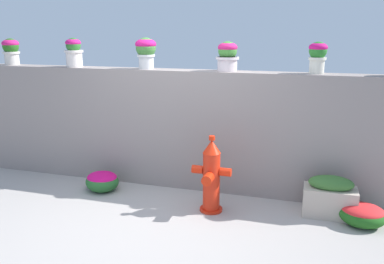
{
  "coord_description": "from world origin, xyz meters",
  "views": [
    {
      "loc": [
        1.61,
        -3.84,
        2.15
      ],
      "look_at": [
        0.17,
        1.05,
        0.84
      ],
      "focal_mm": 37.32,
      "sensor_mm": 36.0,
      "label": 1
    }
  ],
  "objects_px": {
    "potted_plant_1": "(74,51)",
    "potted_plant_3": "(228,55)",
    "planter_box": "(330,197)",
    "fire_hydrant": "(211,177)",
    "potted_plant_0": "(11,49)",
    "flower_bush_left": "(363,214)",
    "potted_plant_4": "(318,54)",
    "flower_bush_right": "(102,181)",
    "potted_plant_2": "(146,50)"
  },
  "relations": [
    {
      "from": "potted_plant_3",
      "to": "planter_box",
      "type": "bearing_deg",
      "value": -19.75
    },
    {
      "from": "potted_plant_1",
      "to": "planter_box",
      "type": "height_order",
      "value": "potted_plant_1"
    },
    {
      "from": "potted_plant_2",
      "to": "flower_bush_left",
      "type": "xyz_separation_m",
      "value": [
        2.84,
        -0.59,
        -1.76
      ]
    },
    {
      "from": "potted_plant_0",
      "to": "potted_plant_4",
      "type": "relative_size",
      "value": 1.03
    },
    {
      "from": "potted_plant_0",
      "to": "planter_box",
      "type": "relative_size",
      "value": 0.65
    },
    {
      "from": "potted_plant_1",
      "to": "flower_bush_right",
      "type": "xyz_separation_m",
      "value": [
        0.62,
        -0.51,
        -1.71
      ]
    },
    {
      "from": "potted_plant_3",
      "to": "fire_hydrant",
      "type": "bearing_deg",
      "value": -91.11
    },
    {
      "from": "planter_box",
      "to": "fire_hydrant",
      "type": "bearing_deg",
      "value": -169.19
    },
    {
      "from": "flower_bush_left",
      "to": "planter_box",
      "type": "relative_size",
      "value": 0.84
    },
    {
      "from": "potted_plant_1",
      "to": "potted_plant_4",
      "type": "bearing_deg",
      "value": 0.55
    },
    {
      "from": "potted_plant_2",
      "to": "fire_hydrant",
      "type": "xyz_separation_m",
      "value": [
        1.1,
        -0.72,
        -1.45
      ]
    },
    {
      "from": "potted_plant_2",
      "to": "fire_hydrant",
      "type": "relative_size",
      "value": 0.44
    },
    {
      "from": "flower_bush_left",
      "to": "potted_plant_3",
      "type": "bearing_deg",
      "value": 160.24
    },
    {
      "from": "potted_plant_1",
      "to": "potted_plant_4",
      "type": "height_order",
      "value": "potted_plant_1"
    },
    {
      "from": "potted_plant_0",
      "to": "potted_plant_1",
      "type": "bearing_deg",
      "value": -1.99
    },
    {
      "from": "potted_plant_0",
      "to": "flower_bush_right",
      "type": "bearing_deg",
      "value": -17.49
    },
    {
      "from": "potted_plant_4",
      "to": "flower_bush_right",
      "type": "xyz_separation_m",
      "value": [
        -2.7,
        -0.54,
        -1.72
      ]
    },
    {
      "from": "potted_plant_3",
      "to": "flower_bush_left",
      "type": "bearing_deg",
      "value": -19.76
    },
    {
      "from": "potted_plant_1",
      "to": "flower_bush_left",
      "type": "bearing_deg",
      "value": -8.15
    },
    {
      "from": "fire_hydrant",
      "to": "flower_bush_right",
      "type": "distance_m",
      "value": 1.62
    },
    {
      "from": "flower_bush_left",
      "to": "planter_box",
      "type": "bearing_deg",
      "value": 160.19
    },
    {
      "from": "potted_plant_0",
      "to": "potted_plant_2",
      "type": "bearing_deg",
      "value": -0.35
    },
    {
      "from": "flower_bush_right",
      "to": "potted_plant_2",
      "type": "bearing_deg",
      "value": 47.95
    },
    {
      "from": "potted_plant_3",
      "to": "potted_plant_4",
      "type": "bearing_deg",
      "value": -1.09
    },
    {
      "from": "potted_plant_0",
      "to": "potted_plant_3",
      "type": "height_order",
      "value": "potted_plant_0"
    },
    {
      "from": "potted_plant_3",
      "to": "flower_bush_right",
      "type": "height_order",
      "value": "potted_plant_3"
    },
    {
      "from": "fire_hydrant",
      "to": "potted_plant_4",
      "type": "bearing_deg",
      "value": 33.05
    },
    {
      "from": "potted_plant_3",
      "to": "planter_box",
      "type": "xyz_separation_m",
      "value": [
        1.36,
        -0.49,
        -1.6
      ]
    },
    {
      "from": "fire_hydrant",
      "to": "potted_plant_1",
      "type": "bearing_deg",
      "value": 162.43
    },
    {
      "from": "potted_plant_3",
      "to": "fire_hydrant",
      "type": "distance_m",
      "value": 1.59
    },
    {
      "from": "potted_plant_3",
      "to": "potted_plant_4",
      "type": "height_order",
      "value": "potted_plant_4"
    },
    {
      "from": "potted_plant_4",
      "to": "planter_box",
      "type": "distance_m",
      "value": 1.71
    },
    {
      "from": "potted_plant_1",
      "to": "potted_plant_3",
      "type": "relative_size",
      "value": 1.08
    },
    {
      "from": "potted_plant_4",
      "to": "fire_hydrant",
      "type": "height_order",
      "value": "potted_plant_4"
    },
    {
      "from": "flower_bush_left",
      "to": "potted_plant_0",
      "type": "bearing_deg",
      "value": 173.19
    },
    {
      "from": "potted_plant_2",
      "to": "flower_bush_right",
      "type": "xyz_separation_m",
      "value": [
        -0.48,
        -0.53,
        -1.74
      ]
    },
    {
      "from": "potted_plant_0",
      "to": "flower_bush_left",
      "type": "height_order",
      "value": "potted_plant_0"
    },
    {
      "from": "potted_plant_1",
      "to": "planter_box",
      "type": "distance_m",
      "value": 3.95
    },
    {
      "from": "potted_plant_0",
      "to": "fire_hydrant",
      "type": "bearing_deg",
      "value": -12.55
    },
    {
      "from": "potted_plant_2",
      "to": "potted_plant_4",
      "type": "relative_size",
      "value": 1.09
    },
    {
      "from": "planter_box",
      "to": "potted_plant_0",
      "type": "bearing_deg",
      "value": 174.22
    },
    {
      "from": "potted_plant_1",
      "to": "fire_hydrant",
      "type": "xyz_separation_m",
      "value": [
        2.2,
        -0.7,
        -1.42
      ]
    },
    {
      "from": "potted_plant_2",
      "to": "flower_bush_left",
      "type": "bearing_deg",
      "value": -11.72
    },
    {
      "from": "potted_plant_1",
      "to": "flower_bush_left",
      "type": "height_order",
      "value": "potted_plant_1"
    },
    {
      "from": "potted_plant_0",
      "to": "flower_bush_left",
      "type": "bearing_deg",
      "value": -6.81
    },
    {
      "from": "potted_plant_0",
      "to": "planter_box",
      "type": "bearing_deg",
      "value": -5.78
    },
    {
      "from": "potted_plant_0",
      "to": "potted_plant_1",
      "type": "height_order",
      "value": "potted_plant_1"
    },
    {
      "from": "flower_bush_left",
      "to": "potted_plant_1",
      "type": "bearing_deg",
      "value": 171.85
    },
    {
      "from": "flower_bush_right",
      "to": "planter_box",
      "type": "relative_size",
      "value": 0.75
    },
    {
      "from": "flower_bush_left",
      "to": "flower_bush_right",
      "type": "height_order",
      "value": "flower_bush_right"
    }
  ]
}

